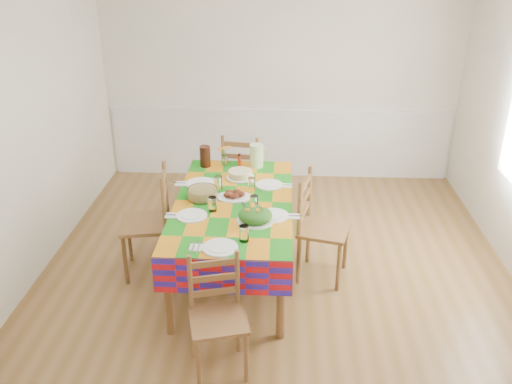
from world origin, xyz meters
TOP-DOWN VIEW (x-y plane):
  - room at (0.00, 0.00)m, footprint 4.58×5.08m
  - wainscot at (0.00, 2.48)m, footprint 4.41×0.06m
  - dining_table at (-0.39, 0.07)m, footprint 1.06×1.97m
  - setting_near_head at (-0.36, -0.71)m, footprint 0.45×0.30m
  - setting_left_near at (-0.67, -0.20)m, footprint 0.48×0.29m
  - setting_left_far at (-0.68, 0.38)m, footprint 0.53×0.32m
  - setting_right_near at (-0.08, -0.16)m, footprint 0.51×0.29m
  - setting_right_far at (-0.13, 0.39)m, footprint 0.49×0.28m
  - meat_platter at (-0.39, 0.14)m, footprint 0.33×0.24m
  - salad_platter at (-0.17, -0.30)m, footprint 0.32×0.32m
  - pasta_bowl at (-0.67, 0.11)m, footprint 0.27×0.27m
  - cake at (-0.37, 0.60)m, footprint 0.28×0.28m
  - serving_utensils at (-0.25, -0.05)m, footprint 0.13×0.30m
  - flower_vase at (-0.55, 0.90)m, footprint 0.14×0.12m
  - hot_sauce at (-0.40, 0.90)m, footprint 0.03×0.03m
  - green_pitcher at (-0.22, 0.91)m, footprint 0.14×0.14m
  - tea_pitcher at (-0.75, 0.89)m, footprint 0.11×0.11m
  - name_card at (-0.40, -0.89)m, footprint 0.08×0.03m
  - chair_near at (-0.40, -1.17)m, footprint 0.48×0.47m
  - chair_far at (-0.40, 1.31)m, footprint 0.50×0.48m
  - chair_left at (-1.17, 0.08)m, footprint 0.51×0.53m
  - chair_right at (0.39, 0.09)m, footprint 0.53×0.55m

SIDE VIEW (x-z plane):
  - chair_near at x=-0.40m, z-range -0.01..0.90m
  - wainscot at x=0.00m, z-range 0.03..0.95m
  - chair_far at x=-0.40m, z-range -0.01..0.99m
  - chair_right at x=0.39m, z-range -0.01..1.02m
  - chair_left at x=-1.17m, z-range -0.01..1.04m
  - dining_table at x=-0.39m, z-range 0.30..1.06m
  - serving_utensils at x=-0.25m, z-range 0.77..0.77m
  - name_card at x=-0.40m, z-range 0.77..0.79m
  - meat_platter at x=-0.39m, z-range 0.76..0.82m
  - setting_right_far at x=-0.13m, z-range 0.73..0.86m
  - setting_left_near at x=-0.67m, z-range 0.73..0.86m
  - setting_right_near at x=-0.08m, z-range 0.73..0.86m
  - setting_near_head at x=-0.36m, z-range 0.73..0.86m
  - setting_left_far at x=-0.68m, z-range 0.73..0.87m
  - cake at x=-0.37m, z-range 0.76..0.84m
  - pasta_bowl at x=-0.67m, z-range 0.77..0.86m
  - salad_platter at x=-0.17m, z-range 0.75..0.88m
  - hot_sauce at x=-0.40m, z-range 0.77..0.91m
  - flower_vase at x=-0.55m, z-range 0.75..0.97m
  - tea_pitcher at x=-0.75m, z-range 0.77..0.98m
  - green_pitcher at x=-0.22m, z-range 0.77..1.01m
  - room at x=0.00m, z-range -0.04..2.74m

